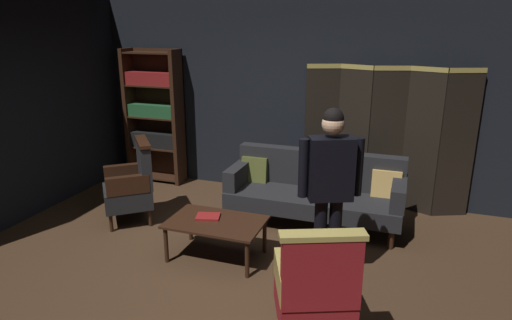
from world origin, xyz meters
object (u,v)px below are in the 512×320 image
Objects in this scene: armchair_gilt_accent at (316,290)px; book_red_leather at (208,217)px; standing_figure at (330,182)px; coffee_table at (216,225)px; bookshelf at (155,115)px; velvet_couch at (315,188)px; armchair_wing_left at (132,184)px; folding_screen at (386,137)px.

book_red_leather is at bearing 142.99° from armchair_gilt_accent.
armchair_gilt_accent is 1.07m from standing_figure.
standing_figure is at bearing -3.41° from coffee_table.
coffee_table is 1.35m from standing_figure.
velvet_couch is (2.70, -0.74, -0.61)m from bookshelf.
standing_figure reaches higher than armchair_wing_left.
standing_figure is 6.90× the size of book_red_leather.
velvet_couch is at bearing 56.88° from coffee_table.
armchair_wing_left is at bearing -161.60° from velvet_couch.
velvet_couch is 2.27m from armchair_gilt_accent.
bookshelf is 2.82m from coffee_table.
armchair_wing_left is at bearing 167.35° from standing_figure.
armchair_gilt_accent is 3.03m from armchair_wing_left.
standing_figure is (1.19, -0.07, 0.65)m from coffee_table.
velvet_couch is 1.48m from book_red_leather.
standing_figure is at bearing 95.26° from armchair_gilt_accent.
armchair_wing_left is at bearing -152.71° from folding_screen.
coffee_table is 1.62m from armchair_gilt_accent.
book_red_leather is (-1.30, 0.12, -0.59)m from standing_figure.
coffee_table is (-1.55, -2.01, -0.61)m from folding_screen.
bookshelf is 1.97× the size of armchair_wing_left.
bookshelf is at bearing 146.67° from standing_figure.
bookshelf reaches higher than velvet_couch.
armchair_gilt_accent and armchair_wing_left have the same top height.
folding_screen is at bearing 52.31° from coffee_table.
folding_screen is at bearing 84.68° from armchair_gilt_accent.
folding_screen is at bearing 80.05° from standing_figure.
coffee_table is 0.14m from book_red_leather.
bookshelf is 1.97× the size of armchair_gilt_accent.
armchair_wing_left is 1.33m from book_red_leather.
velvet_couch is 2.04× the size of armchair_gilt_accent.
armchair_wing_left is at bearing 159.82° from coffee_table.
standing_figure reaches higher than velvet_couch.
armchair_wing_left is 0.61× the size of standing_figure.
armchair_gilt_accent is at bearing -38.05° from coffee_table.
armchair_gilt_accent is at bearing -42.95° from bookshelf.
bookshelf is at bearing 137.05° from armchair_gilt_accent.
standing_figure is at bearing -33.33° from bookshelf.
coffee_table is 0.59× the size of standing_figure.
armchair_wing_left is at bearing 150.42° from armchair_gilt_accent.
armchair_gilt_accent reaches higher than book_red_leather.
armchair_gilt_accent is (3.17, -2.95, -0.57)m from bookshelf.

